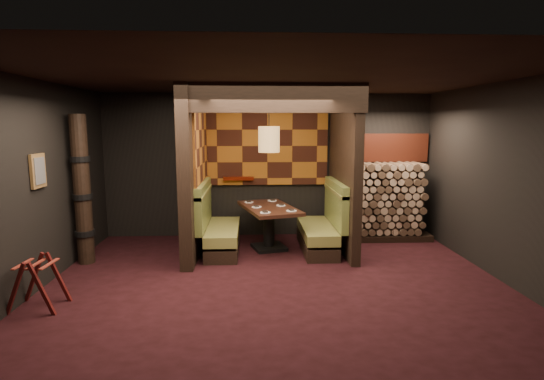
{
  "coord_description": "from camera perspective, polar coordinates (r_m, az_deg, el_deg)",
  "views": [
    {
      "loc": [
        -0.35,
        -5.73,
        2.23
      ],
      "look_at": [
        0.0,
        1.3,
        1.15
      ],
      "focal_mm": 28.0,
      "sensor_mm": 36.0,
      "label": 1
    }
  ],
  "objects": [
    {
      "name": "floor",
      "position": [
        6.16,
        0.61,
        -12.6
      ],
      "size": [
        6.5,
        5.5,
        0.02
      ],
      "primitive_type": "cube",
      "color": "black",
      "rests_on": "ground"
    },
    {
      "name": "header_beam",
      "position": [
        6.45,
        0.04,
        12.28
      ],
      "size": [
        2.85,
        0.18,
        0.44
      ],
      "primitive_type": "cube",
      "color": "black",
      "rests_on": "partition_left"
    },
    {
      "name": "bay_front_post",
      "position": [
        7.92,
        9.87,
        2.77
      ],
      "size": [
        0.08,
        0.08,
        2.85
      ],
      "primitive_type": "cube",
      "color": "black",
      "rests_on": "floor"
    },
    {
      "name": "booth_bench_right",
      "position": [
        7.71,
        6.83,
        -5.07
      ],
      "size": [
        0.68,
        1.6,
        1.14
      ],
      "color": "black",
      "rests_on": "floor"
    },
    {
      "name": "mosaic_header",
      "position": [
        8.82,
        14.61,
        5.52
      ],
      "size": [
        1.83,
        0.1,
        0.56
      ],
      "primitive_type": "cube",
      "color": "maroon",
      "rests_on": "wall_back"
    },
    {
      "name": "partition_left",
      "position": [
        7.49,
        -10.52,
        2.41
      ],
      "size": [
        0.2,
        2.2,
        2.85
      ],
      "primitive_type": "cube",
      "color": "black",
      "rests_on": "floor"
    },
    {
      "name": "wall_front",
      "position": [
        3.09,
        3.72,
        -6.39
      ],
      "size": [
        6.5,
        0.02,
        2.85
      ],
      "primitive_type": "cube",
      "color": "black",
      "rests_on": "ground"
    },
    {
      "name": "totem_column",
      "position": [
        7.42,
        -24.17,
        -0.13
      ],
      "size": [
        0.31,
        0.31,
        2.4
      ],
      "color": "black",
      "rests_on": "floor"
    },
    {
      "name": "wall_back",
      "position": [
        8.53,
        -0.48,
        3.32
      ],
      "size": [
        6.5,
        0.02,
        2.85
      ],
      "primitive_type": "cube",
      "color": "black",
      "rests_on": "ground"
    },
    {
      "name": "wall_right",
      "position": [
        6.81,
        29.16,
        0.83
      ],
      "size": [
        0.02,
        5.5,
        2.85
      ],
      "primitive_type": "cube",
      "color": "black",
      "rests_on": "ground"
    },
    {
      "name": "pendant_lamp",
      "position": [
        7.42,
        -0.41,
        6.84
      ],
      "size": [
        0.37,
        0.37,
        1.09
      ],
      "color": "#9E7541",
      "rests_on": "ceiling"
    },
    {
      "name": "luggage_rack",
      "position": [
        6.03,
        -28.99,
        -10.66
      ],
      "size": [
        0.65,
        0.47,
        0.69
      ],
      "color": "#460F0E",
      "rests_on": "floor"
    },
    {
      "name": "tapa_side_panel",
      "position": [
        7.61,
        -9.53,
        5.75
      ],
      "size": [
        0.04,
        1.85,
        1.45
      ],
      "primitive_type": "cube",
      "color": "#A35B1A",
      "rests_on": "partition_left"
    },
    {
      "name": "partition_right",
      "position": [
        7.65,
        9.63,
        2.56
      ],
      "size": [
        0.15,
        2.1,
        2.85
      ],
      "primitive_type": "cube",
      "color": "black",
      "rests_on": "floor"
    },
    {
      "name": "ceiling",
      "position": [
        5.77,
        0.66,
        14.99
      ],
      "size": [
        6.5,
        5.5,
        0.02
      ],
      "primitive_type": "cube",
      "color": "black",
      "rests_on": "ground"
    },
    {
      "name": "lacquer_shelf",
      "position": [
        8.45,
        -4.52,
        1.56
      ],
      "size": [
        0.6,
        0.12,
        0.07
      ],
      "primitive_type": "cube",
      "color": "#581205",
      "rests_on": "wall_back"
    },
    {
      "name": "dining_table",
      "position": [
        7.65,
        -0.41,
        -3.97
      ],
      "size": [
        1.18,
        1.65,
        0.79
      ],
      "color": "black",
      "rests_on": "floor"
    },
    {
      "name": "place_settings",
      "position": [
        7.6,
        -0.41,
        -2.15
      ],
      "size": [
        0.91,
        1.29,
        0.03
      ],
      "color": "white",
      "rests_on": "dining_table"
    },
    {
      "name": "wall_left",
      "position": [
        6.48,
        -29.53,
        0.44
      ],
      "size": [
        0.02,
        5.5,
        2.85
      ],
      "primitive_type": "cube",
      "color": "black",
      "rests_on": "ground"
    },
    {
      "name": "tapa_back_panel",
      "position": [
        8.45,
        -0.64,
        5.95
      ],
      "size": [
        2.4,
        0.06,
        1.55
      ],
      "primitive_type": "cube",
      "color": "#A35B1A",
      "rests_on": "wall_back"
    },
    {
      "name": "framed_picture",
      "position": [
        6.52,
        -28.93,
        2.27
      ],
      "size": [
        0.05,
        0.36,
        0.46
      ],
      "color": "olive",
      "rests_on": "wall_left"
    },
    {
      "name": "firewood_stack",
      "position": [
        8.62,
        15.0,
        -1.46
      ],
      "size": [
        1.73,
        0.7,
        1.5
      ],
      "color": "black",
      "rests_on": "floor"
    },
    {
      "name": "booth_bench_left",
      "position": [
        7.63,
        -7.4,
        -5.23
      ],
      "size": [
        0.68,
        1.6,
        1.14
      ],
      "color": "black",
      "rests_on": "floor"
    }
  ]
}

